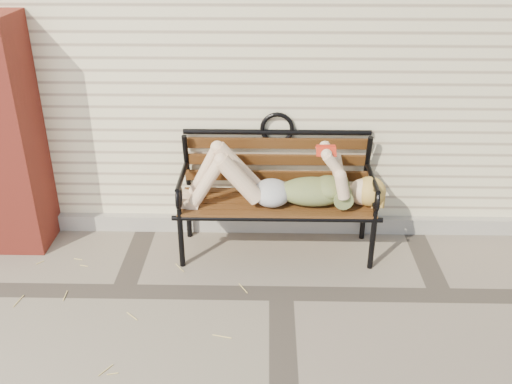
{
  "coord_description": "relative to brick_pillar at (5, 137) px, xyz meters",
  "views": [
    {
      "loc": [
        -0.12,
        -3.63,
        2.72
      ],
      "look_at": [
        -0.21,
        0.39,
        0.69
      ],
      "focal_mm": 40.0,
      "sensor_mm": 36.0,
      "label": 1
    }
  ],
  "objects": [
    {
      "name": "straw_scatter",
      "position": [
        0.3,
        -0.82,
        -0.99
      ],
      "size": [
        2.87,
        1.58,
        0.01
      ],
      "color": "#E3C96E",
      "rests_on": "ground"
    },
    {
      "name": "brick_pillar",
      "position": [
        0.0,
        0.0,
        0.0
      ],
      "size": [
        0.5,
        0.5,
        2.0
      ],
      "primitive_type": "cube",
      "color": "#A53125",
      "rests_on": "ground"
    },
    {
      "name": "house_wall",
      "position": [
        2.3,
        2.25,
        0.5
      ],
      "size": [
        8.0,
        4.0,
        3.0
      ],
      "primitive_type": "cube",
      "color": "beige",
      "rests_on": "ground"
    },
    {
      "name": "foundation_strip",
      "position": [
        2.3,
        0.22,
        -0.93
      ],
      "size": [
        8.0,
        0.1,
        0.15
      ],
      "primitive_type": "cube",
      "color": "#ACA59B",
      "rests_on": "ground"
    },
    {
      "name": "reading_woman",
      "position": [
        2.28,
        -0.17,
        -0.31
      ],
      "size": [
        1.69,
        0.38,
        0.53
      ],
      "color": "#0A3148",
      "rests_on": "ground"
    },
    {
      "name": "ground",
      "position": [
        2.3,
        -0.75,
        -1.0
      ],
      "size": [
        80.0,
        80.0,
        0.0
      ],
      "primitive_type": "plane",
      "color": "#746659",
      "rests_on": "ground"
    },
    {
      "name": "garden_bench",
      "position": [
        2.26,
        -0.03,
        -0.35
      ],
      "size": [
        1.79,
        0.71,
        1.16
      ],
      "color": "black",
      "rests_on": "ground"
    }
  ]
}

